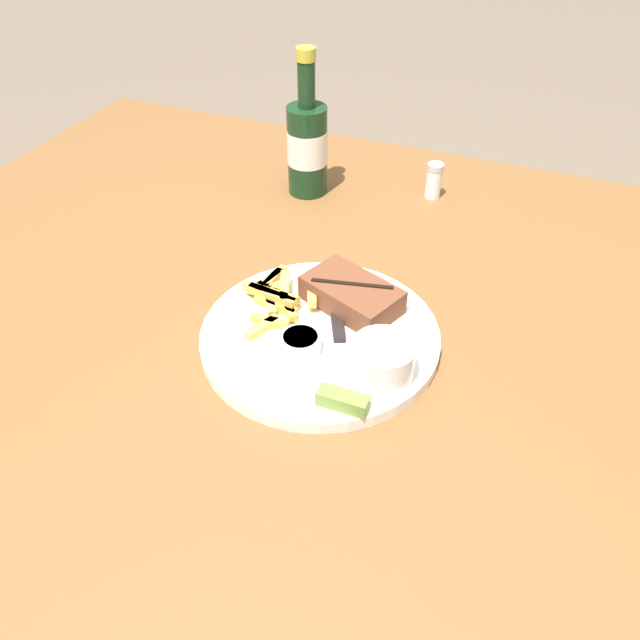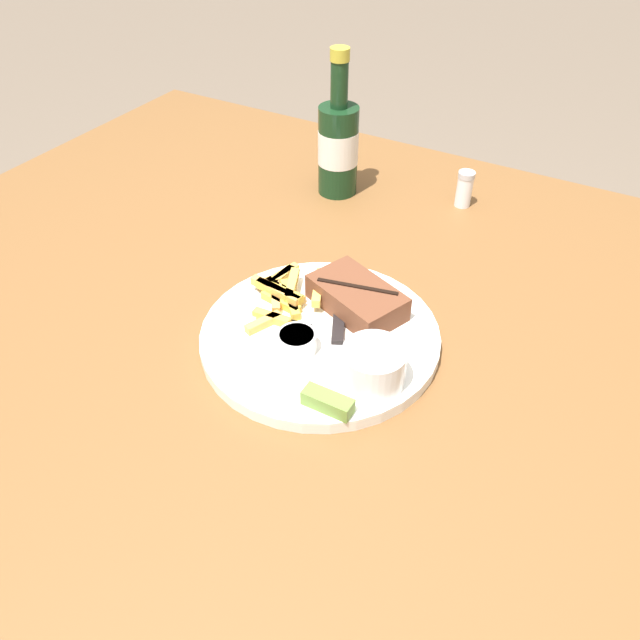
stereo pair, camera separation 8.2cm
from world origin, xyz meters
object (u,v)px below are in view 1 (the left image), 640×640
Objects in this scene: pickle_spear at (343,400)px; knife_utensil at (336,310)px; coleslaw_cup at (383,359)px; fork_utensil at (259,321)px; salt_shaker at (434,181)px; steak_portion at (352,295)px; dinner_plate at (320,336)px; dipping_sauce_cup at (301,343)px; beer_bottle at (307,145)px.

pickle_spear is 0.17m from knife_utensil.
coleslaw_cup is 0.14m from knife_utensil.
knife_utensil is at bearing 24.84° from fork_utensil.
salt_shaker reaches higher than pickle_spear.
steak_portion is 0.38m from salt_shaker.
dinner_plate is 0.45m from salt_shaker.
steak_portion is 0.13m from fork_utensil.
coleslaw_cup is 1.20× the size of salt_shaker.
dipping_sauce_cup is (-0.03, -0.11, -0.00)m from steak_portion.
knife_utensil is at bearing -95.25° from salt_shaker.
beer_bottle reaches higher than pickle_spear.
knife_utensil is at bearing -61.00° from beer_bottle.
knife_utensil is 2.40× the size of salt_shaker.
steak_portion is at bearing -57.31° from beer_bottle.
salt_shaker reaches higher than steak_portion.
pickle_spear is (0.08, -0.07, -0.00)m from dipping_sauce_cup.
coleslaw_cup reaches higher than fork_utensil.
pickle_spear reaches higher than knife_utensil.
coleslaw_cup reaches higher than dipping_sauce_cup.
beer_bottle is (-0.18, 0.33, 0.07)m from knife_utensil.
steak_portion is 0.59× the size of beer_bottle.
steak_portion is 1.13× the size of fork_utensil.
knife_utensil is at bearing 113.85° from pickle_spear.
steak_portion is at bearing 74.08° from dinner_plate.
coleslaw_cup is at bearing 68.31° from pickle_spear.
pickle_spear is 0.46× the size of fork_utensil.
knife_utensil is 0.40m from salt_shaker.
salt_shaker is (0.04, 0.40, 0.01)m from knife_utensil.
pickle_spear is at bearing -39.13° from dipping_sauce_cup.
dinner_plate is 0.43m from beer_bottle.
coleslaw_cup reaches higher than dinner_plate.
fork_utensil is at bearing 98.92° from knife_utensil.
fork_utensil is 2.06× the size of salt_shaker.
coleslaw_cup reaches higher than knife_utensil.
knife_utensil is (-0.10, 0.09, -0.03)m from coleslaw_cup.
beer_bottle reaches higher than knife_utensil.
salt_shaker reaches higher than knife_utensil.
knife_utensil is at bearing 84.65° from dinner_plate.
fork_utensil is (-0.18, 0.03, -0.03)m from coleslaw_cup.
coleslaw_cup is 0.51m from beer_bottle.
salt_shaker is at bearing 16.60° from beer_bottle.
steak_portion is at bearing -60.75° from knife_utensil.
pickle_spear is (-0.03, -0.07, -0.02)m from coleslaw_cup.
fork_utensil is 0.47m from salt_shaker.
salt_shaker is (0.02, 0.37, -0.00)m from steak_portion.
pickle_spear is (0.07, -0.11, 0.02)m from dinner_plate.
dipping_sauce_cup reaches higher than dinner_plate.
steak_portion reaches higher than dipping_sauce_cup.
dinner_plate is 0.08m from steak_portion.
beer_bottle is (-0.17, 0.42, 0.06)m from dipping_sauce_cup.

